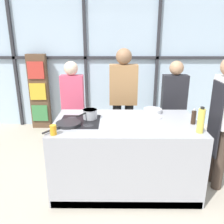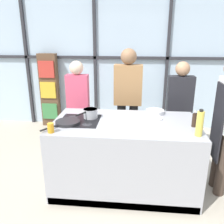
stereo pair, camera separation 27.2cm
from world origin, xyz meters
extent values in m
plane|color=#BCB29E|center=(0.00, 0.00, 0.00)|extent=(18.00, 18.00, 0.00)
cube|color=silver|center=(0.00, 2.33, 1.40)|extent=(6.40, 0.04, 2.80)
cube|color=#2D2D33|center=(0.00, 2.28, 1.54)|extent=(6.40, 0.06, 0.06)
cube|color=#2D2D33|center=(-2.30, 2.28, 1.40)|extent=(0.06, 0.06, 2.80)
cube|color=#2D2D33|center=(-0.77, 2.28, 1.40)|extent=(0.06, 0.06, 2.80)
cube|color=#2D2D33|center=(0.77, 2.28, 1.40)|extent=(0.06, 0.06, 2.80)
cube|color=brown|center=(-1.79, 2.15, 0.81)|extent=(0.40, 0.16, 1.63)
cube|color=#3D8447|center=(-1.79, 2.05, 0.36)|extent=(0.34, 0.03, 0.36)
cube|color=gold|center=(-1.79, 2.05, 0.85)|extent=(0.34, 0.03, 0.36)
cube|color=red|center=(-1.79, 2.05, 1.30)|extent=(0.34, 0.03, 0.36)
cube|color=#A8AAB2|center=(0.00, 0.00, 0.47)|extent=(1.88, 1.04, 0.94)
cube|color=black|center=(-0.60, 0.00, 0.93)|extent=(0.52, 0.52, 0.01)
cube|color=black|center=(0.00, -0.51, 0.05)|extent=(1.84, 0.03, 0.10)
cylinder|color=#38383D|center=(-0.73, -0.12, 0.93)|extent=(0.13, 0.13, 0.01)
cylinder|color=#38383D|center=(-0.48, -0.12, 0.93)|extent=(0.13, 0.13, 0.01)
cylinder|color=#38383D|center=(-0.73, 0.12, 0.93)|extent=(0.13, 0.13, 0.01)
cylinder|color=#38383D|center=(-0.48, 0.12, 0.93)|extent=(0.13, 0.13, 0.01)
cylinder|color=#47382D|center=(1.26, -0.09, 0.44)|extent=(0.14, 0.14, 0.89)
cylinder|color=#47382D|center=(1.26, 0.10, 0.44)|extent=(0.14, 0.14, 0.89)
cube|color=black|center=(1.16, 0.01, 0.97)|extent=(0.02, 0.36, 0.97)
cylinder|color=#47382D|center=(-0.76, 0.93, 0.40)|extent=(0.12, 0.12, 0.81)
cylinder|color=#47382D|center=(-0.93, 0.93, 0.40)|extent=(0.12, 0.12, 0.81)
cube|color=#DB4C6B|center=(-0.85, 0.93, 1.10)|extent=(0.37, 0.17, 0.58)
sphere|color=beige|center=(-0.85, 0.93, 1.50)|extent=(0.23, 0.23, 0.23)
cylinder|color=black|center=(0.10, 0.93, 0.45)|extent=(0.15, 0.15, 0.91)
cylinder|color=black|center=(-0.10, 0.93, 0.45)|extent=(0.15, 0.15, 0.91)
cube|color=#A37547|center=(0.00, 0.93, 1.23)|extent=(0.46, 0.21, 0.65)
sphere|color=#8C6647|center=(0.00, 0.93, 1.69)|extent=(0.25, 0.25, 0.25)
cylinder|color=black|center=(0.94, 0.93, 0.41)|extent=(0.13, 0.13, 0.81)
cylinder|color=black|center=(0.76, 0.93, 0.41)|extent=(0.13, 0.13, 0.81)
cube|color=#232328|center=(0.85, 0.93, 1.10)|extent=(0.40, 0.18, 0.58)
sphere|color=tan|center=(0.85, 0.93, 1.51)|extent=(0.23, 0.23, 0.23)
cylinder|color=#232326|center=(-0.73, -0.12, 0.96)|extent=(0.31, 0.31, 0.04)
cylinder|color=#B26B2D|center=(-0.73, -0.12, 0.97)|extent=(0.24, 0.24, 0.01)
cylinder|color=#232326|center=(-0.89, -0.35, 0.97)|extent=(0.16, 0.22, 0.02)
cylinder|color=silver|center=(-0.48, 0.12, 1.00)|extent=(0.19, 0.19, 0.13)
cylinder|color=silver|center=(-0.48, 0.12, 1.06)|extent=(0.20, 0.20, 0.01)
cylinder|color=black|center=(-0.57, -0.03, 1.04)|extent=(0.11, 0.16, 0.02)
cylinder|color=white|center=(0.38, 0.18, 0.94)|extent=(0.24, 0.24, 0.01)
cylinder|color=silver|center=(0.41, 0.39, 0.97)|extent=(0.26, 0.26, 0.06)
cylinder|color=#4C4C51|center=(0.41, 0.39, 0.99)|extent=(0.22, 0.22, 0.01)
cylinder|color=#E0CC4C|center=(0.84, -0.35, 1.08)|extent=(0.08, 0.08, 0.29)
cylinder|color=black|center=(0.84, -0.35, 1.24)|extent=(0.04, 0.04, 0.02)
cylinder|color=#332319|center=(0.85, -0.07, 1.02)|extent=(0.06, 0.06, 0.17)
sphere|color=#B2B2B7|center=(0.85, -0.07, 1.13)|extent=(0.03, 0.03, 0.03)
cylinder|color=orange|center=(-0.84, -0.42, 0.99)|extent=(0.08, 0.08, 0.11)
camera|label=1|loc=(-0.15, -2.89, 2.03)|focal=38.00mm
camera|label=2|loc=(0.12, -2.88, 2.03)|focal=38.00mm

